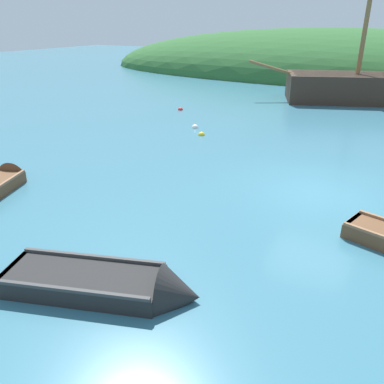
# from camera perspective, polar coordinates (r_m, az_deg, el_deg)

# --- Properties ---
(ground_plane) EXTENTS (120.00, 120.00, 0.00)m
(ground_plane) POSITION_cam_1_polar(r_m,az_deg,el_deg) (12.52, 18.07, -0.07)
(ground_plane) COLOR teal
(shore_hill) EXTENTS (48.89, 18.60, 8.55)m
(shore_hill) POSITION_cam_1_polar(r_m,az_deg,el_deg) (42.12, 19.39, 15.96)
(shore_hill) COLOR #2D602D
(shore_hill) RESTS_ON ground
(rowboat_far) EXTENTS (4.02, 2.26, 1.11)m
(rowboat_far) POSITION_cam_1_polar(r_m,az_deg,el_deg) (7.84, -11.45, -13.53)
(rowboat_far) COLOR black
(rowboat_far) RESTS_ON ground
(buoy_red) EXTENTS (0.30, 0.30, 0.30)m
(buoy_red) POSITION_cam_1_polar(r_m,az_deg,el_deg) (23.48, -1.71, 11.95)
(buoy_red) COLOR red
(buoy_red) RESTS_ON ground
(buoy_yellow) EXTENTS (0.32, 0.32, 0.32)m
(buoy_yellow) POSITION_cam_1_polar(r_m,az_deg,el_deg) (18.08, 1.40, 8.34)
(buoy_yellow) COLOR yellow
(buoy_yellow) RESTS_ON ground
(buoy_white) EXTENTS (0.34, 0.34, 0.34)m
(buoy_white) POSITION_cam_1_polar(r_m,az_deg,el_deg) (19.39, 0.45, 9.41)
(buoy_white) COLOR white
(buoy_white) RESTS_ON ground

